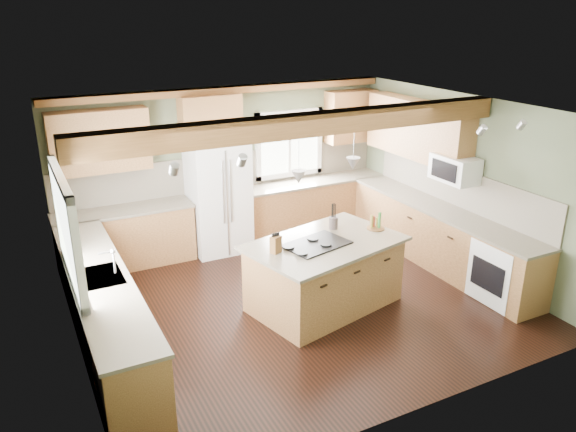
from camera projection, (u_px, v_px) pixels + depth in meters
name	position (u px, v px, depth m)	size (l,w,h in m)	color
floor	(297.00, 301.00, 7.66)	(5.60, 5.60, 0.00)	black
ceiling	(298.00, 110.00, 6.75)	(5.60, 5.60, 0.00)	silver
wall_back	(226.00, 165.00, 9.29)	(5.60, 5.60, 0.00)	#4C573D
wall_left	(67.00, 252.00, 6.01)	(5.00, 5.00, 0.00)	#4C573D
wall_right	(462.00, 182.00, 8.40)	(5.00, 5.00, 0.00)	#4C573D
ceiling_beam	(308.00, 124.00, 6.58)	(5.55, 0.26, 0.26)	#563518
soffit_trim	(226.00, 90.00, 8.77)	(5.55, 0.20, 0.10)	#563518
backsplash_back	(227.00, 171.00, 9.31)	(5.58, 0.03, 0.58)	brown
backsplash_right	(458.00, 187.00, 8.47)	(0.03, 3.70, 0.58)	brown
base_cab_back_left	(126.00, 239.00, 8.58)	(2.02, 0.60, 0.88)	brown
counter_back_left	(123.00, 210.00, 8.42)	(2.06, 0.64, 0.04)	#494236
base_cab_back_right	(313.00, 206.00, 9.98)	(2.62, 0.60, 0.88)	brown
counter_back_right	(313.00, 181.00, 9.82)	(2.66, 0.64, 0.04)	#494236
base_cab_left	(104.00, 313.00, 6.48)	(0.60, 3.70, 0.88)	brown
counter_left	(99.00, 278.00, 6.32)	(0.64, 3.74, 0.04)	#494236
base_cab_right	(439.00, 237.00, 8.62)	(0.60, 3.70, 0.88)	brown
counter_right	(442.00, 209.00, 8.46)	(0.64, 3.74, 0.04)	#494236
upper_cab_back_left	(100.00, 141.00, 8.07)	(1.40, 0.35, 0.90)	brown
upper_cab_over_fridge	(210.00, 118.00, 8.72)	(0.96, 0.35, 0.70)	brown
upper_cab_right	(417.00, 129.00, 8.85)	(0.35, 2.20, 0.90)	brown
upper_cab_back_corner	(351.00, 116.00, 9.90)	(0.90, 0.35, 0.90)	brown
window_left	(65.00, 228.00, 5.97)	(0.04, 1.60, 1.05)	white
window_back	(289.00, 144.00, 9.68)	(1.10, 0.04, 1.00)	white
sink	(99.00, 277.00, 6.32)	(0.50, 0.65, 0.03)	#262628
faucet	(114.00, 263.00, 6.34)	(0.02, 0.02, 0.28)	#B2B2B7
dishwasher	(130.00, 376.00, 5.40)	(0.60, 0.60, 0.84)	white
oven	(504.00, 271.00, 7.53)	(0.60, 0.72, 0.84)	white
microwave	(455.00, 169.00, 8.18)	(0.40, 0.70, 0.38)	white
pendant_left	(299.00, 177.00, 6.62)	(0.18, 0.18, 0.16)	#B2B2B7
pendant_right	(353.00, 164.00, 7.18)	(0.18, 0.18, 0.16)	#B2B2B7
refrigerator	(218.00, 197.00, 8.99)	(0.90, 0.74, 1.80)	white
island	(324.00, 275.00, 7.41)	(1.86, 1.13, 0.88)	brown
island_top	(325.00, 243.00, 7.25)	(1.98, 1.26, 0.04)	#494236
cooktop	(316.00, 244.00, 7.14)	(0.80, 0.54, 0.02)	black
knife_block	(276.00, 244.00, 6.89)	(0.13, 0.10, 0.21)	#572F1A
utensil_crock	(333.00, 223.00, 7.64)	(0.12, 0.12, 0.16)	#3C3430
bottle_tray	(376.00, 221.00, 7.62)	(0.24, 0.24, 0.22)	#573A1A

